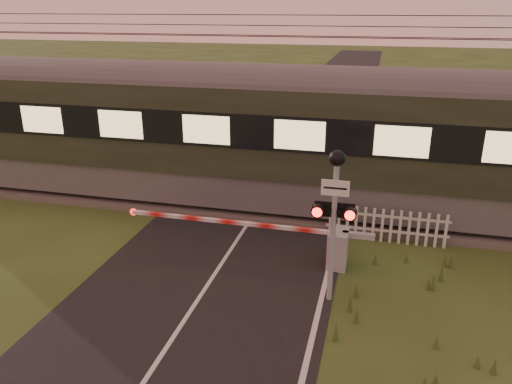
# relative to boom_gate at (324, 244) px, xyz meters

# --- Properties ---
(ground) EXTENTS (160.00, 160.00, 0.00)m
(ground) POSITION_rel_boom_gate_xyz_m (-2.58, -2.86, -0.57)
(ground) COLOR #313E17
(ground) RESTS_ON ground
(road) EXTENTS (6.00, 140.00, 0.03)m
(road) POSITION_rel_boom_gate_xyz_m (-2.56, -3.09, -0.56)
(road) COLOR black
(road) RESTS_ON ground
(track_bed) EXTENTS (140.00, 3.40, 0.39)m
(track_bed) POSITION_rel_boom_gate_xyz_m (-2.58, 3.64, -0.50)
(track_bed) COLOR #47423D
(track_bed) RESTS_ON ground
(overhead_wires) EXTENTS (120.00, 0.62, 0.62)m
(overhead_wires) POSITION_rel_boom_gate_xyz_m (-2.58, 3.64, 5.16)
(overhead_wires) COLOR black
(overhead_wires) RESTS_ON ground
(boom_gate) EXTENTS (6.74, 0.77, 1.02)m
(boom_gate) POSITION_rel_boom_gate_xyz_m (0.00, 0.00, 0.00)
(boom_gate) COLOR gray
(boom_gate) RESTS_ON ground
(crossing_signal) EXTENTS (0.91, 0.36, 3.58)m
(crossing_signal) POSITION_rel_boom_gate_xyz_m (0.34, -1.66, 1.89)
(crossing_signal) COLOR gray
(crossing_signal) RESTS_ON ground
(picket_fence) EXTENTS (3.43, 0.08, 1.00)m
(picket_fence) POSITION_rel_boom_gate_xyz_m (1.56, 1.75, -0.06)
(picket_fence) COLOR silver
(picket_fence) RESTS_ON ground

